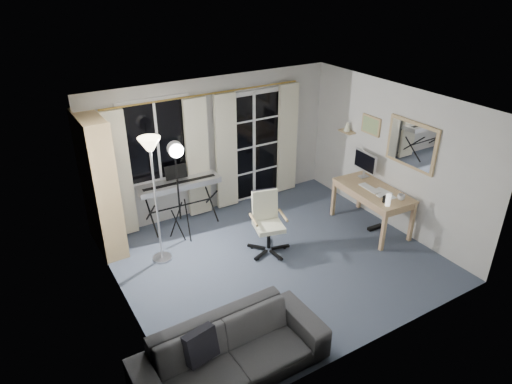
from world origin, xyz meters
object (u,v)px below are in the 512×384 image
at_px(bookshelf, 97,189).
at_px(desk, 373,194).
at_px(keyboard_piano, 179,185).
at_px(office_chair, 267,216).
at_px(monitor, 365,162).
at_px(torchiere_lamp, 152,164).
at_px(studio_light, 176,161).
at_px(mug, 401,197).
at_px(sofa, 231,345).

height_order(bookshelf, desk, bookshelf).
height_order(keyboard_piano, office_chair, keyboard_piano).
bearing_deg(keyboard_piano, monitor, -21.26).
height_order(torchiere_lamp, office_chair, torchiere_lamp).
relative_size(studio_light, monitor, 3.36).
bearing_deg(bookshelf, desk, -24.19).
distance_m(torchiere_lamp, keyboard_piano, 1.31).
distance_m(mug, sofa, 3.76).
relative_size(studio_light, desk, 1.27).
bearing_deg(studio_light, monitor, -6.05).
bearing_deg(mug, keyboard_piano, 141.86).
distance_m(keyboard_piano, desk, 3.21).
bearing_deg(monitor, torchiere_lamp, 175.13).
distance_m(monitor, sofa, 4.23).
height_order(bookshelf, studio_light, bookshelf).
relative_size(mug, sofa, 0.06).
bearing_deg(bookshelf, monitor, -17.76).
distance_m(desk, mug, 0.53).
height_order(torchiere_lamp, sofa, torchiere_lamp).
distance_m(office_chair, monitor, 2.09).
relative_size(studio_light, office_chair, 1.81).
bearing_deg(bookshelf, studio_light, -24.27).
height_order(torchiere_lamp, mug, torchiere_lamp).
xyz_separation_m(office_chair, desk, (1.85, -0.37, 0.06)).
height_order(bookshelf, keyboard_piano, bookshelf).
distance_m(keyboard_piano, sofa, 3.36).
relative_size(desk, monitor, 2.65).
xyz_separation_m(bookshelf, studio_light, (1.10, -0.47, 0.38)).
bearing_deg(mug, office_chair, 155.90).
bearing_deg(sofa, mug, 15.22).
xyz_separation_m(bookshelf, keyboard_piano, (1.29, 0.00, -0.26)).
xyz_separation_m(mug, sofa, (-3.60, -1.04, -0.37)).
relative_size(bookshelf, mug, 18.25).
bearing_deg(keyboard_piano, bookshelf, -177.73).
relative_size(torchiere_lamp, mug, 16.59).
bearing_deg(mug, sofa, -163.94).
distance_m(torchiere_lamp, monitor, 3.65).
distance_m(bookshelf, sofa, 3.34).
bearing_deg(sofa, torchiere_lamp, 86.35).
xyz_separation_m(keyboard_piano, monitor, (2.91, -1.26, 0.23)).
relative_size(monitor, mug, 4.40).
height_order(torchiere_lamp, studio_light, torchiere_lamp).
bearing_deg(mug, torchiere_lamp, 157.55).
bearing_deg(keyboard_piano, office_chair, -54.89).
bearing_deg(mug, desk, 101.31).
bearing_deg(studio_light, mug, -21.85).
bearing_deg(desk, keyboard_piano, 150.67).
bearing_deg(office_chair, monitor, 16.29).
xyz_separation_m(studio_light, sofa, (-0.59, -2.77, -0.99)).
distance_m(office_chair, mug, 2.14).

